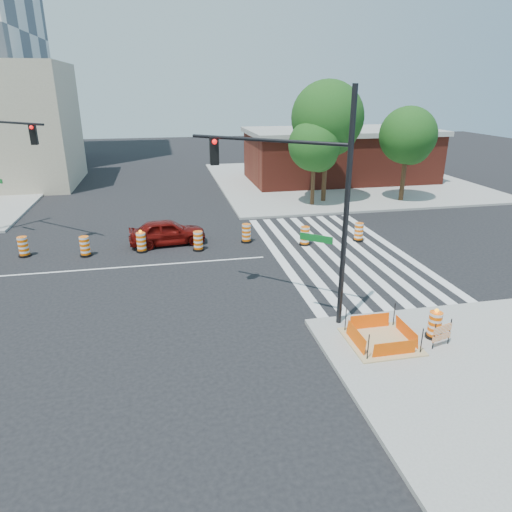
% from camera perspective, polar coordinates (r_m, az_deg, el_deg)
% --- Properties ---
extents(ground, '(120.00, 120.00, 0.00)m').
position_cam_1_polar(ground, '(22.66, -16.66, -1.39)').
color(ground, black).
rests_on(ground, ground).
extents(sidewalk_ne, '(22.00, 22.00, 0.15)m').
position_cam_1_polar(sidewalk_ne, '(42.84, 10.23, 9.31)').
color(sidewalk_ne, gray).
rests_on(sidewalk_ne, ground).
extents(crosswalk_east, '(6.75, 13.50, 0.01)m').
position_cam_1_polar(crosswalk_east, '(24.14, 10.09, 0.54)').
color(crosswalk_east, silver).
rests_on(crosswalk_east, ground).
extents(lane_centerline, '(14.00, 0.12, 0.01)m').
position_cam_1_polar(lane_centerline, '(22.66, -16.67, -1.38)').
color(lane_centerline, silver).
rests_on(lane_centerline, ground).
extents(excavation_pit, '(2.20, 2.20, 0.90)m').
position_cam_1_polar(excavation_pit, '(15.87, 15.34, -10.10)').
color(excavation_pit, tan).
rests_on(excavation_pit, ground).
extents(brick_storefront, '(16.50, 8.50, 4.60)m').
position_cam_1_polar(brick_storefront, '(42.48, 10.42, 12.28)').
color(brick_storefront, maroon).
rests_on(brick_storefront, ground).
extents(red_coupe, '(4.23, 2.06, 1.39)m').
position_cam_1_polar(red_coupe, '(25.19, -11.02, 2.97)').
color(red_coupe, '#600B08').
rests_on(red_coupe, ground).
extents(signal_pole_se, '(4.72, 4.03, 8.03)m').
position_cam_1_polar(signal_pole_se, '(15.70, 5.51, 8.71)').
color(signal_pole_se, black).
rests_on(signal_pole_se, ground).
extents(pit_drum, '(0.54, 0.54, 1.07)m').
position_cam_1_polar(pit_drum, '(16.52, 21.42, -8.09)').
color(pit_drum, black).
rests_on(pit_drum, ground).
extents(barricade, '(0.76, 0.24, 0.92)m').
position_cam_1_polar(barricade, '(16.03, 22.25, -8.86)').
color(barricade, '#FF6305').
rests_on(barricade, ground).
extents(tree_north_c, '(3.61, 3.61, 6.13)m').
position_cam_1_polar(tree_north_c, '(32.55, 7.36, 13.25)').
color(tree_north_c, '#382314').
rests_on(tree_north_c, ground).
extents(tree_north_d, '(5.07, 5.07, 8.62)m').
position_cam_1_polar(tree_north_d, '(33.64, 8.96, 16.26)').
color(tree_north_d, '#382314').
rests_on(tree_north_d, ground).
extents(tree_north_e, '(4.04, 4.04, 6.86)m').
position_cam_1_polar(tree_north_e, '(35.26, 18.46, 13.75)').
color(tree_north_e, '#382314').
rests_on(tree_north_e, ground).
extents(median_drum_2, '(0.60, 0.60, 1.02)m').
position_cam_1_polar(median_drum_2, '(25.81, -27.06, 0.97)').
color(median_drum_2, black).
rests_on(median_drum_2, ground).
extents(median_drum_3, '(0.60, 0.60, 1.02)m').
position_cam_1_polar(median_drum_3, '(24.61, -20.59, 1.06)').
color(median_drum_3, black).
rests_on(median_drum_3, ground).
extents(median_drum_4, '(0.60, 0.60, 1.18)m').
position_cam_1_polar(median_drum_4, '(24.38, -14.14, 1.62)').
color(median_drum_4, black).
rests_on(median_drum_4, ground).
extents(median_drum_5, '(0.60, 0.60, 1.02)m').
position_cam_1_polar(median_drum_5, '(24.05, -7.24, 1.81)').
color(median_drum_5, black).
rests_on(median_drum_5, ground).
extents(median_drum_6, '(0.60, 0.60, 1.02)m').
position_cam_1_polar(median_drum_6, '(25.15, -1.21, 2.80)').
color(median_drum_6, black).
rests_on(median_drum_6, ground).
extents(median_drum_7, '(0.60, 0.60, 1.02)m').
position_cam_1_polar(median_drum_7, '(24.81, 6.13, 2.44)').
color(median_drum_7, black).
rests_on(median_drum_7, ground).
extents(median_drum_8, '(0.60, 0.60, 1.02)m').
position_cam_1_polar(median_drum_8, '(25.98, 12.72, 2.88)').
color(median_drum_8, black).
rests_on(median_drum_8, ground).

